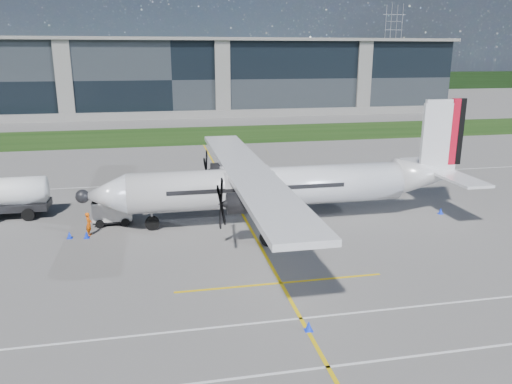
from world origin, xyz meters
The scene contains 15 objects.
ground centered at (0.00, 40.00, 0.00)m, with size 400.00×400.00×0.00m, color slate.
grass_strip centered at (0.00, 48.00, 0.02)m, with size 400.00×18.00×0.04m, color #17370F.
terminal_building centered at (0.00, 80.00, 7.50)m, with size 120.00×20.00×15.00m, color black.
tree_line centered at (0.00, 140.00, 3.00)m, with size 400.00×6.00×6.00m, color black.
pylon_east centered at (85.00, 150.00, 15.00)m, with size 9.00×4.60×30.00m, color gray, non-canonical shape.
yellow_taxiway_centerline centered at (3.00, 10.00, 0.01)m, with size 0.20×70.00×0.01m, color yellow.
white_lane_line centered at (0.00, -14.00, 0.01)m, with size 90.00×0.15×0.01m, color white.
turboprop_aircraft centered at (5.70, 4.43, 4.58)m, with size 29.46×30.55×9.17m, color white, non-canonical shape.
baggage_tug centered at (-7.04, 6.48, 0.92)m, with size 3.08×1.85×1.85m, color silver, non-canonical shape.
ground_crew_person centered at (-8.53, 4.16, 0.97)m, with size 0.79×0.57×1.95m, color #F25907.
safety_cone_nose_port centered at (-8.67, 3.62, 0.25)m, with size 0.36×0.36×0.50m, color #0E30F5.
safety_cone_stbdwing centered at (3.16, 19.51, 0.25)m, with size 0.36×0.36×0.50m, color #0E30F5.
safety_cone_portwing centered at (3.05, -11.13, 0.25)m, with size 0.36×0.36×0.50m, color #0E30F5.
safety_cone_tail centered at (18.76, 3.73, 0.25)m, with size 0.36×0.36×0.50m, color #0E30F5.
safety_cone_fwd centered at (-9.84, 3.81, 0.25)m, with size 0.36×0.36×0.50m, color #0E30F5.
Camera 1 is at (-3.45, -31.01, 12.53)m, focal length 35.00 mm.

